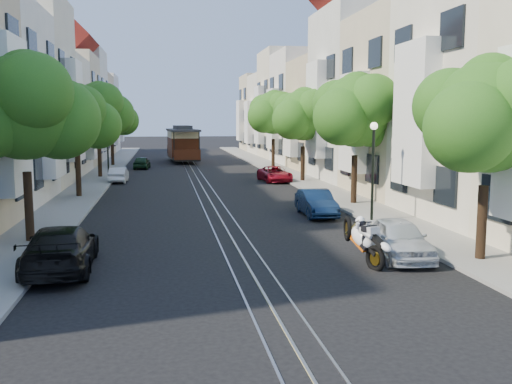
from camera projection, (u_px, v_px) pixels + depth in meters
name	position (u px, v px, depth m)	size (l,w,h in m)	color
ground	(194.00, 173.00, 46.93)	(200.00, 200.00, 0.00)	black
sidewalk_east	(280.00, 171.00, 48.07)	(2.50, 80.00, 0.12)	gray
sidewalk_west	(104.00, 173.00, 45.77)	(2.50, 80.00, 0.12)	gray
rail_left	(188.00, 173.00, 46.84)	(0.06, 80.00, 0.02)	gray
rail_slot	(194.00, 173.00, 46.92)	(0.06, 80.00, 0.02)	gray
rail_right	(201.00, 173.00, 47.01)	(0.06, 80.00, 0.02)	gray
lane_line	(194.00, 173.00, 46.93)	(0.08, 80.00, 0.01)	tan
townhouses_east	(335.00, 110.00, 48.06)	(7.75, 72.00, 12.00)	beige
townhouses_west	(40.00, 110.00, 44.31)	(7.75, 72.00, 11.76)	silver
tree_e_a	(489.00, 120.00, 17.14)	(4.72, 3.87, 6.27)	black
tree_e_b	(357.00, 113.00, 28.85)	(4.93, 4.08, 6.68)	black
tree_e_c	(304.00, 116.00, 39.63)	(4.84, 3.99, 6.52)	black
tree_e_d	(274.00, 114.00, 50.37)	(5.01, 4.16, 6.85)	black
tree_w_a	(26.00, 110.00, 19.71)	(4.93, 4.08, 6.68)	black
tree_w_b	(77.00, 119.00, 31.50)	(4.72, 3.87, 6.27)	black
tree_w_c	(99.00, 110.00, 42.19)	(5.13, 4.28, 7.09)	black
tree_w_d	(112.00, 117.00, 53.02)	(4.84, 3.99, 6.52)	black
lamp_east	(373.00, 156.00, 24.06)	(0.32, 0.32, 4.16)	black
lamp_west	(108.00, 142.00, 39.69)	(0.32, 0.32, 4.16)	black
sportbike_rider	(364.00, 238.00, 17.18)	(0.85, 2.09, 1.48)	black
cable_car	(183.00, 142.00, 58.81)	(3.34, 9.03, 3.41)	black
parked_car_e_near	(398.00, 239.00, 18.12)	(1.50, 3.73, 1.27)	silver
parked_car_e_mid	(316.00, 203.00, 26.05)	(1.26, 3.62, 1.19)	#0B1C39
parked_car_e_far	(275.00, 174.00, 40.29)	(1.81, 3.92, 1.09)	maroon
parked_car_w_near	(61.00, 248.00, 16.58)	(1.88, 4.63, 1.34)	black
parked_car_w_mid	(119.00, 175.00, 39.92)	(1.13, 3.23, 1.06)	silver
parked_car_w_far	(142.00, 162.00, 50.83)	(1.31, 3.26, 1.11)	black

